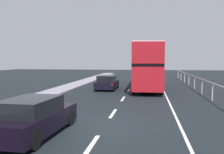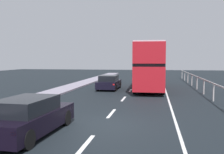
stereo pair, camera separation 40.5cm
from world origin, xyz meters
TOP-DOWN VIEW (x-y plane):
  - ground_plane at (0.00, 0.00)m, footprint 74.08×120.00m
  - lane_paint_markings at (2.00, 8.37)m, footprint 3.29×46.00m
  - bridge_side_railing at (6.09, 9.00)m, footprint 0.10×42.00m
  - double_decker_bus_red at (1.60, 13.99)m, footprint 2.74×11.39m
  - hatchback_car_near at (-2.36, -2.01)m, footprint 1.98×4.53m
  - sedan_car_ahead at (-2.07, 12.86)m, footprint 1.81×4.19m

SIDE VIEW (x-z plane):
  - ground_plane at x=0.00m, z-range -0.10..0.00m
  - lane_paint_markings at x=2.00m, z-range 0.00..0.01m
  - sedan_car_ahead at x=-2.07m, z-range -0.02..1.31m
  - hatchback_car_near at x=-2.36m, z-range -0.03..1.38m
  - bridge_side_railing at x=6.09m, z-range 0.37..1.59m
  - double_decker_bus_red at x=1.60m, z-range 0.15..4.39m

